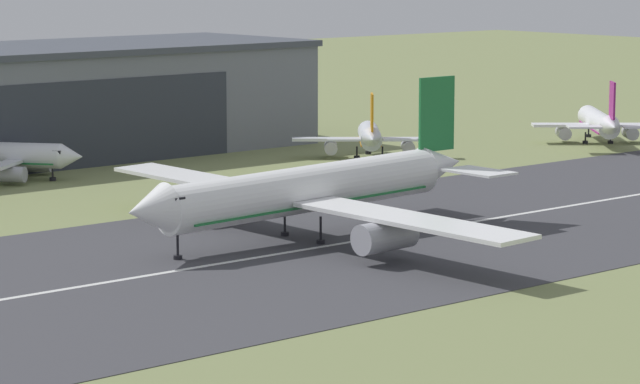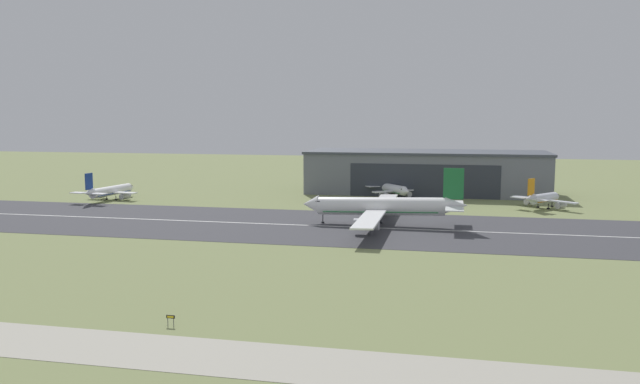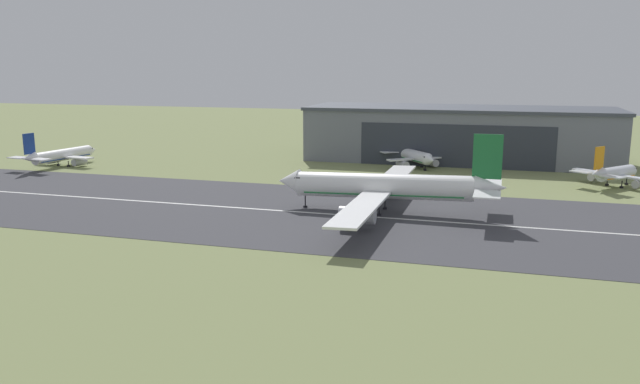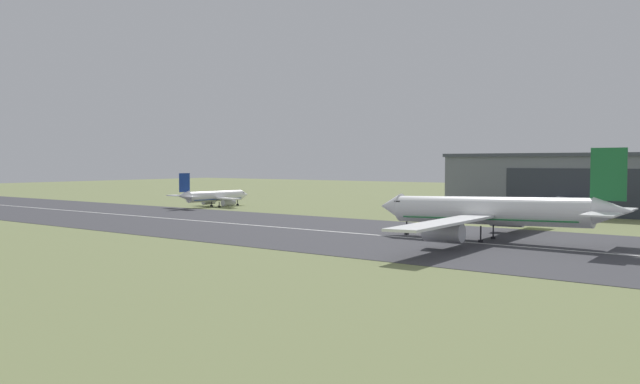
% 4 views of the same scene
% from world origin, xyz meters
% --- Properties ---
extents(ground_plane, '(679.01, 679.01, 0.00)m').
position_xyz_m(ground_plane, '(0.00, 62.07, 0.00)').
color(ground_plane, '#7A8451').
extents(runway_strip, '(439.01, 50.50, 0.06)m').
position_xyz_m(runway_strip, '(0.00, 124.14, 0.03)').
color(runway_strip, '#3D3D42').
rests_on(runway_strip, ground_plane).
extents(runway_centreline, '(395.11, 0.70, 0.01)m').
position_xyz_m(runway_centreline, '(0.00, 124.14, 0.07)').
color(runway_centreline, silver).
rests_on(runway_centreline, runway_strip).
extents(hangar_building, '(87.51, 29.49, 15.56)m').
position_xyz_m(hangar_building, '(23.88, 200.79, 7.80)').
color(hangar_building, slate).
rests_on(hangar_building, ground_plane).
extents(airplane_landing, '(43.12, 59.32, 15.41)m').
position_xyz_m(airplane_landing, '(15.72, 128.26, 4.93)').
color(airplane_landing, white).
rests_on(airplane_landing, ground_plane).
extents(airplane_parked_west, '(19.49, 18.69, 9.77)m').
position_xyz_m(airplane_parked_west, '(61.29, 168.60, 3.09)').
color(airplane_parked_west, silver).
rests_on(airplane_parked_west, ground_plane).
extents(airplane_parked_centre, '(18.32, 18.87, 10.19)m').
position_xyz_m(airplane_parked_centre, '(13.80, 183.30, 3.06)').
color(airplane_parked_centre, silver).
rests_on(airplane_parked_centre, ground_plane).
extents(airplane_parked_far_east, '(18.81, 25.97, 10.13)m').
position_xyz_m(airplane_parked_far_east, '(-80.09, 158.16, 3.06)').
color(airplane_parked_far_east, white).
rests_on(airplane_parked_far_east, ground_plane).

